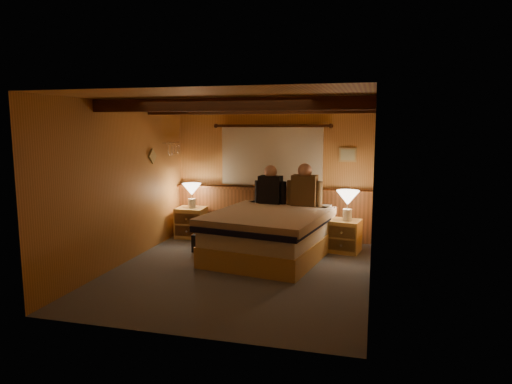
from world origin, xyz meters
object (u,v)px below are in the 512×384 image
(person_right, at_px, (305,188))
(lamp_right, at_px, (348,200))
(duffel_bag, at_px, (208,242))
(nightstand_right, at_px, (345,236))
(nightstand_left, at_px, (191,223))
(lamp_left, at_px, (192,191))
(bed, at_px, (271,233))
(person_left, at_px, (270,188))

(person_right, bearing_deg, lamp_right, -1.81)
(person_right, relative_size, duffel_bag, 1.50)
(nightstand_right, xyz_separation_m, lamp_right, (0.03, -0.00, 0.61))
(nightstand_left, height_order, lamp_left, lamp_left)
(lamp_left, xyz_separation_m, duffel_bag, (0.61, -0.81, -0.73))
(nightstand_left, bearing_deg, bed, -28.99)
(lamp_left, bearing_deg, lamp_right, -5.38)
(person_left, xyz_separation_m, duffel_bag, (-0.88, -0.71, -0.84))
(nightstand_right, height_order, person_left, person_left)
(lamp_left, height_order, person_left, person_left)
(bed, relative_size, person_right, 3.21)
(person_left, bearing_deg, lamp_left, -177.86)
(nightstand_left, bearing_deg, person_right, -6.98)
(person_right, bearing_deg, nightstand_left, -179.11)
(nightstand_right, bearing_deg, bed, -141.68)
(person_left, bearing_deg, person_right, -0.77)
(lamp_right, height_order, person_right, person_right)
(duffel_bag, bearing_deg, bed, 0.40)
(bed, xyz_separation_m, nightstand_right, (1.11, 0.59, -0.11))
(person_left, height_order, duffel_bag, person_left)
(bed, bearing_deg, duffel_bag, -172.26)
(lamp_right, relative_size, person_left, 0.71)
(lamp_left, bearing_deg, duffel_bag, -52.91)
(person_left, bearing_deg, nightstand_left, -178.45)
(nightstand_left, xyz_separation_m, lamp_right, (2.85, -0.28, 0.59))
(lamp_right, distance_m, person_left, 1.34)
(nightstand_right, bearing_deg, lamp_right, 1.13)
(nightstand_left, distance_m, lamp_right, 2.92)
(bed, height_order, nightstand_right, bed)
(bed, distance_m, lamp_right, 1.38)
(bed, relative_size, nightstand_left, 4.25)
(bed, xyz_separation_m, lamp_left, (-1.67, 0.85, 0.50))
(nightstand_left, relative_size, person_right, 0.76)
(nightstand_left, xyz_separation_m, person_right, (2.13, -0.19, 0.74))
(lamp_right, bearing_deg, bed, -152.91)
(person_right, distance_m, duffel_bag, 1.83)
(person_left, bearing_deg, nightstand_right, -1.29)
(bed, height_order, duffel_bag, bed)
(nightstand_left, relative_size, lamp_right, 1.14)
(lamp_right, distance_m, duffel_bag, 2.38)
(nightstand_left, relative_size, nightstand_right, 1.02)
(bed, relative_size, lamp_right, 4.85)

